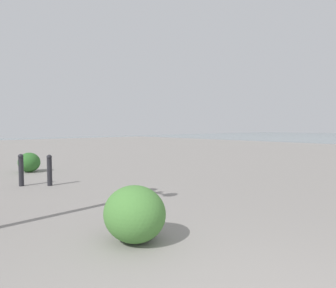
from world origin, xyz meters
TOP-DOWN VIEW (x-y plane):
  - bollard_near at (6.74, -1.20)m, footprint 0.13×0.13m
  - bollard_mid at (7.17, -0.65)m, footprint 0.13×0.13m
  - shrub_low at (2.34, -0.65)m, footprint 0.87×0.78m
  - shrub_round at (9.47, -1.54)m, footprint 0.76×0.68m

SIDE VIEW (x-z plane):
  - shrub_round at x=9.47m, z-range 0.00..0.65m
  - shrub_low at x=2.34m, z-range 0.00..0.74m
  - bollard_near at x=6.74m, z-range 0.02..0.81m
  - bollard_mid at x=7.17m, z-range 0.02..0.84m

